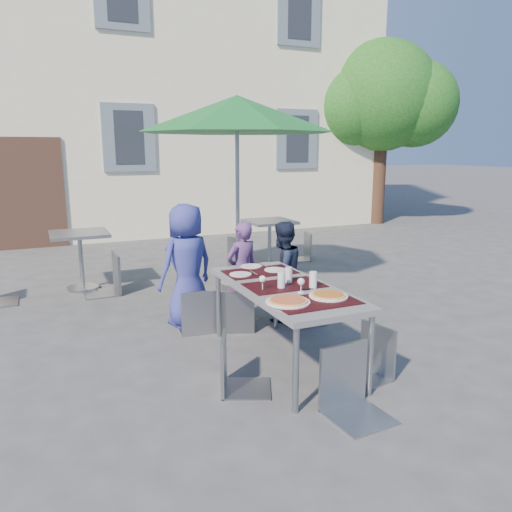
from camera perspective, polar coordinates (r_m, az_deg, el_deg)
name	(u,v)px	position (r m, az deg, el deg)	size (l,w,h in m)	color
ground	(297,386)	(4.40, 4.66, -14.61)	(90.00, 90.00, 0.00)	#424345
building	(98,40)	(15.33, -17.66, 22.45)	(13.60, 8.20, 11.10)	beige
tree	(383,98)	(13.91, 14.35, 17.08)	(3.60, 3.00, 4.70)	#41291C
dining_table	(284,291)	(4.60, 3.26, -4.03)	(0.80, 1.85, 0.76)	#4F4F54
pizza_near_left	(288,301)	(4.07, 3.66, -5.15)	(0.37, 0.37, 0.03)	white
pizza_near_right	(328,295)	(4.26, 8.28, -4.46)	(0.33, 0.33, 0.03)	white
glassware	(292,279)	(4.51, 4.12, -2.62)	(0.51, 0.40, 0.15)	silver
place_settings	(256,270)	(5.11, 0.01, -1.60)	(0.65, 0.50, 0.01)	white
child_0	(187,265)	(5.67, -7.90, -1.03)	(0.68, 0.44, 1.39)	#353B92
child_1	(242,271)	(5.82, -1.61, -1.70)	(0.42, 0.28, 1.16)	#5F3975
child_2	(282,272)	(5.78, 3.01, -1.79)	(0.57, 0.33, 1.17)	#192139
chair_0	(198,284)	(5.43, -6.64, -3.23)	(0.45, 0.46, 0.93)	#93989E
chair_1	(236,285)	(5.45, -2.31, -3.31)	(0.52, 0.52, 0.90)	gray
chair_2	(307,280)	(5.61, 5.89, -2.73)	(0.43, 0.43, 0.93)	#93989E
chair_3	(235,330)	(4.12, -2.42, -8.47)	(0.53, 0.53, 0.90)	#90959B
chair_4	(372,322)	(4.47, 13.12, -7.36)	(0.46, 0.46, 0.88)	gray
chair_5	(353,341)	(3.83, 11.06, -9.54)	(0.46, 0.47, 0.98)	#93999F
patio_umbrella	(237,116)	(6.92, -2.20, 15.74)	(2.64, 2.64, 2.67)	#999BA0
cafe_table_0	(80,248)	(7.45, -19.44, 0.82)	(0.78, 0.78, 0.83)	#999BA0
bg_chair_r_0	(107,249)	(7.14, -16.66, 0.75)	(0.49, 0.48, 1.06)	gray
cafe_table_1	(270,234)	(8.37, 1.56, 2.53)	(0.75, 0.75, 0.81)	#999BA0
bg_chair_l_1	(241,233)	(8.34, -1.71, 2.62)	(0.57, 0.57, 1.01)	slate
bg_chair_r_1	(303,230)	(9.01, 5.37, 2.97)	(0.50, 0.49, 0.93)	gray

